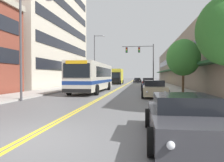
{
  "coord_description": "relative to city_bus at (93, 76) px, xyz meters",
  "views": [
    {
      "loc": [
        3.28,
        -5.83,
        1.79
      ],
      "look_at": [
        -0.21,
        19.54,
        1.18
      ],
      "focal_mm": 35.0,
      "sensor_mm": 36.0,
      "label": 1
    }
  ],
  "objects": [
    {
      "name": "car_charcoal_moving_lead",
      "position": [
        4.19,
        36.54,
        -1.19
      ],
      "size": [
        2.14,
        4.82,
        1.22
      ],
      "color": "#232328",
      "rests_on": "ground_plane"
    },
    {
      "name": "sidewalk_left",
      "position": [
        -5.09,
        19.04,
        -1.7
      ],
      "size": [
        3.47,
        106.0,
        0.14
      ],
      "color": "#B2ADA5",
      "rests_on": "ground_plane"
    },
    {
      "name": "box_truck",
      "position": [
        -0.12,
        23.63,
        -0.11
      ],
      "size": [
        2.62,
        7.66,
        3.29
      ],
      "color": "black",
      "rests_on": "ground_plane"
    },
    {
      "name": "car_red_parked_right_end",
      "position": [
        6.43,
        12.6,
        -1.11
      ],
      "size": [
        2.2,
        4.88,
        1.43
      ],
      "color": "maroon",
      "rests_on": "ground_plane"
    },
    {
      "name": "storefront_row_right",
      "position": [
        15.35,
        19.04,
        2.33
      ],
      "size": [
        9.1,
        68.0,
        8.2
      ],
      "color": "gray",
      "rests_on": "ground_plane"
    },
    {
      "name": "car_beige_parked_right_mid",
      "position": [
        6.46,
        -4.87,
        -1.11
      ],
      "size": [
        2.15,
        4.93,
        1.4
      ],
      "color": "#BCAD89",
      "rests_on": "ground_plane"
    },
    {
      "name": "traffic_signal_mast",
      "position": [
        5.6,
        14.26,
        3.33
      ],
      "size": [
        5.48,
        0.38,
        7.23
      ],
      "color": "#47474C",
      "rests_on": "ground_plane"
    },
    {
      "name": "street_lamp_left_near",
      "position": [
        -2.78,
        -9.23,
        2.66
      ],
      "size": [
        2.49,
        0.28,
        7.35
      ],
      "color": "#47474C",
      "rests_on": "ground_plane"
    },
    {
      "name": "car_dark_grey_parked_right_foreground",
      "position": [
        6.59,
        -17.51,
        -1.18
      ],
      "size": [
        2.09,
        4.51,
        1.25
      ],
      "color": "#38383D",
      "rests_on": "ground_plane"
    },
    {
      "name": "sidewalk_right",
      "position": [
        9.39,
        19.04,
        -1.7
      ],
      "size": [
        3.47,
        106.0,
        0.14
      ],
      "color": "#B2ADA5",
      "rests_on": "ground_plane"
    },
    {
      "name": "street_tree_right_mid",
      "position": [
        9.29,
        -2.39,
        1.75
      ],
      "size": [
        3.14,
        3.14,
        5.11
      ],
      "color": "brown",
      "rests_on": "sidewalk_right"
    },
    {
      "name": "street_lamp_left_far",
      "position": [
        -2.93,
        15.16,
        3.55
      ],
      "size": [
        1.97,
        0.28,
        9.17
      ],
      "color": "#47474C",
      "rests_on": "ground_plane"
    },
    {
      "name": "car_champagne_parked_left_mid",
      "position": [
        -2.27,
        10.22,
        -1.14
      ],
      "size": [
        2.02,
        4.22,
        1.34
      ],
      "color": "beige",
      "rests_on": "ground_plane"
    },
    {
      "name": "centre_line",
      "position": [
        2.15,
        19.04,
        -1.76
      ],
      "size": [
        0.34,
        106.0,
        0.01
      ],
      "color": "yellow",
      "rests_on": "ground_plane"
    },
    {
      "name": "ground_plane",
      "position": [
        2.15,
        19.04,
        -1.77
      ],
      "size": [
        240.0,
        240.0,
        0.0
      ],
      "primitive_type": "plane",
      "color": "slate"
    },
    {
      "name": "car_navy_parked_right_far",
      "position": [
        6.41,
        4.28,
        -1.19
      ],
      "size": [
        2.18,
        4.36,
        1.25
      ],
      "color": "#19234C",
      "rests_on": "ground_plane"
    },
    {
      "name": "office_tower_left",
      "position": [
        -13.06,
        12.0,
        13.09
      ],
      "size": [
        12.08,
        24.79,
        29.72
      ],
      "color": "beige",
      "rests_on": "ground_plane"
    },
    {
      "name": "city_bus",
      "position": [
        0.0,
        0.0,
        0.0
      ],
      "size": [
        2.92,
        12.19,
        3.12
      ],
      "color": "silver",
      "rests_on": "ground_plane"
    }
  ]
}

